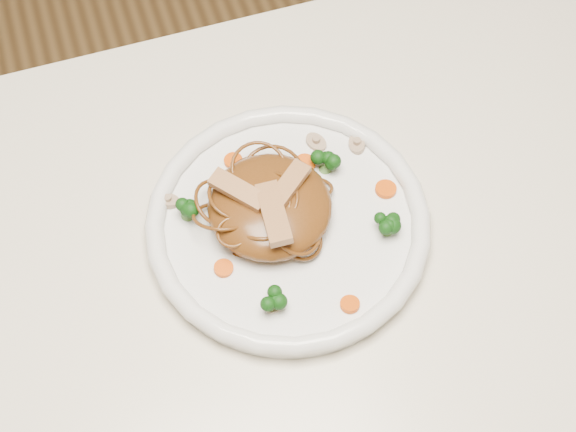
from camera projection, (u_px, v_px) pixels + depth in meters
name	position (u px, v px, depth m)	size (l,w,h in m)	color
table	(270.00, 361.00, 0.91)	(1.20, 0.80, 0.75)	beige
plate	(288.00, 227.00, 0.87)	(0.29, 0.29, 0.02)	white
noodle_mound	(270.00, 206.00, 0.85)	(0.13, 0.13, 0.04)	brown
chicken_a	(288.00, 186.00, 0.83)	(0.06, 0.02, 0.01)	tan
chicken_b	(238.00, 190.00, 0.83)	(0.06, 0.02, 0.01)	tan
chicken_c	(274.00, 213.00, 0.82)	(0.07, 0.02, 0.01)	tan
broccoli_0	(326.00, 161.00, 0.88)	(0.03, 0.03, 0.03)	#11460E
broccoli_1	(186.00, 207.00, 0.85)	(0.03, 0.03, 0.03)	#11460E
broccoli_2	(272.00, 298.00, 0.80)	(0.03, 0.03, 0.03)	#11460E
broccoli_3	(388.00, 223.00, 0.85)	(0.03, 0.03, 0.03)	#11460E
carrot_0	(305.00, 164.00, 0.90)	(0.02, 0.02, 0.01)	#E44B08
carrot_1	(224.00, 268.00, 0.83)	(0.02, 0.02, 0.01)	#E44B08
carrot_2	(386.00, 189.00, 0.88)	(0.02, 0.02, 0.01)	#E44B08
carrot_3	(233.00, 161.00, 0.90)	(0.02, 0.02, 0.01)	#E44B08
carrot_4	(350.00, 304.00, 0.81)	(0.02, 0.02, 0.01)	#E44B08
mushroom_0	(275.00, 303.00, 0.81)	(0.02, 0.02, 0.01)	tan
mushroom_1	(357.00, 144.00, 0.91)	(0.03, 0.03, 0.01)	tan
mushroom_2	(168.00, 201.00, 0.87)	(0.02, 0.02, 0.01)	tan
mushroom_3	(316.00, 142.00, 0.91)	(0.03, 0.03, 0.01)	tan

